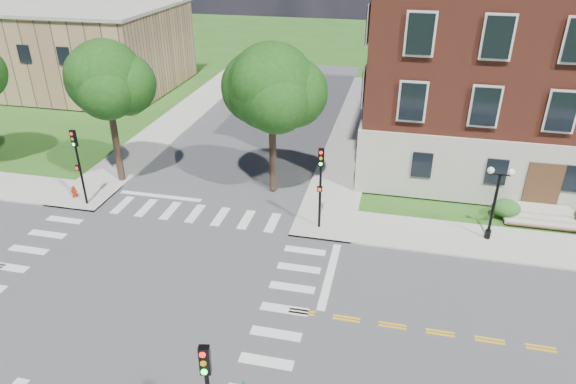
% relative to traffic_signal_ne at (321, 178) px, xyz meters
% --- Properties ---
extents(ground, '(160.00, 160.00, 0.00)m').
position_rel_traffic_signal_ne_xyz_m(ground, '(-7.53, -7.21, -3.19)').
color(ground, '#295016').
rests_on(ground, ground).
extents(road_ew, '(90.00, 12.00, 0.01)m').
position_rel_traffic_signal_ne_xyz_m(road_ew, '(-7.53, -7.21, -3.18)').
color(road_ew, '#3D3D3F').
rests_on(road_ew, ground).
extents(road_ns, '(12.00, 90.00, 0.01)m').
position_rel_traffic_signal_ne_xyz_m(road_ns, '(-7.53, -7.21, -3.18)').
color(road_ns, '#3D3D3F').
rests_on(road_ns, ground).
extents(sidewalk_ne, '(34.00, 34.00, 0.12)m').
position_rel_traffic_signal_ne_xyz_m(sidewalk_ne, '(7.85, 8.17, -3.13)').
color(sidewalk_ne, '#9E9B93').
rests_on(sidewalk_ne, ground).
extents(sidewalk_nw, '(34.00, 34.00, 0.12)m').
position_rel_traffic_signal_ne_xyz_m(sidewalk_nw, '(-22.90, 8.17, -3.13)').
color(sidewalk_nw, '#9E9B93').
rests_on(sidewalk_nw, ground).
extents(crosswalk_east, '(2.20, 10.20, 0.02)m').
position_rel_traffic_signal_ne_xyz_m(crosswalk_east, '(-0.33, -7.21, -3.19)').
color(crosswalk_east, silver).
rests_on(crosswalk_east, ground).
extents(stop_bar_east, '(0.40, 5.50, 0.00)m').
position_rel_traffic_signal_ne_xyz_m(stop_bar_east, '(1.27, -4.21, -3.19)').
color(stop_bar_east, silver).
rests_on(stop_bar_east, ground).
extents(secondary_building, '(20.40, 15.40, 8.30)m').
position_rel_traffic_signal_ne_xyz_m(secondary_building, '(-29.53, 22.79, 1.09)').
color(secondary_building, '#926D50').
rests_on(secondary_building, ground).
extents(tree_c, '(4.77, 4.77, 9.28)m').
position_rel_traffic_signal_ne_xyz_m(tree_c, '(-14.02, 3.09, 3.80)').
color(tree_c, '#322019').
rests_on(tree_c, ground).
extents(tree_d, '(5.26, 5.26, 9.43)m').
position_rel_traffic_signal_ne_xyz_m(tree_d, '(-3.69, 3.93, 3.71)').
color(tree_d, '#322019').
rests_on(tree_d, ground).
extents(traffic_signal_ne, '(0.34, 0.39, 4.80)m').
position_rel_traffic_signal_ne_xyz_m(traffic_signal_ne, '(0.00, 0.00, 0.00)').
color(traffic_signal_ne, black).
rests_on(traffic_signal_ne, ground).
extents(traffic_signal_nw, '(0.37, 0.43, 4.80)m').
position_rel_traffic_signal_ne_xyz_m(traffic_signal_nw, '(-14.44, -0.48, 0.00)').
color(traffic_signal_nw, black).
rests_on(traffic_signal_nw, ground).
extents(twin_lamp_west, '(1.36, 0.36, 4.23)m').
position_rel_traffic_signal_ne_xyz_m(twin_lamp_west, '(9.21, 0.89, -0.66)').
color(twin_lamp_west, black).
rests_on(twin_lamp_west, ground).
extents(fire_hydrant, '(0.35, 0.35, 0.75)m').
position_rel_traffic_signal_ne_xyz_m(fire_hydrant, '(-15.67, 0.14, -2.72)').
color(fire_hydrant, '#981C0B').
rests_on(fire_hydrant, ground).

